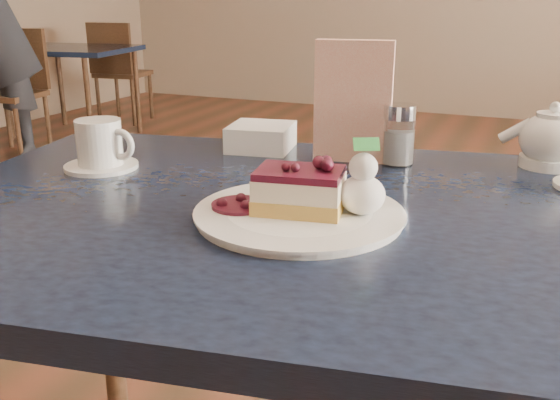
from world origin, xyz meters
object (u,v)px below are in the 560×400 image
at_px(dessert_plate, 299,215).
at_px(coffee_set, 101,147).
at_px(main_table, 305,256).
at_px(tea_set, 558,147).
at_px(bg_table_far_left, 77,128).
at_px(cheesecake_slice, 299,191).

distance_m(dessert_plate, coffee_set, 0.45).
relative_size(main_table, coffee_set, 9.48).
distance_m(main_table, dessert_plate, 0.10).
xyz_separation_m(tea_set, bg_table_far_left, (-3.39, 2.61, -0.75)).
distance_m(cheesecake_slice, bg_table_far_left, 4.36).
distance_m(main_table, cheesecake_slice, 0.13).
xyz_separation_m(main_table, coffee_set, (-0.42, 0.06, 0.12)).
relative_size(main_table, tea_set, 5.61).
distance_m(cheesecake_slice, coffee_set, 0.44).
xyz_separation_m(cheesecake_slice, coffee_set, (-0.43, 0.11, -0.00)).
bearing_deg(coffee_set, tea_set, 21.83).
height_order(main_table, bg_table_far_left, main_table).
bearing_deg(bg_table_far_left, main_table, -52.56).
relative_size(tea_set, bg_table_far_left, 0.15).
bearing_deg(main_table, tea_set, 37.13).
bearing_deg(tea_set, main_table, -133.36).
distance_m(coffee_set, tea_set, 0.83).
height_order(main_table, cheesecake_slice, cheesecake_slice).
xyz_separation_m(dessert_plate, cheesecake_slice, (0.00, 0.00, 0.04)).
distance_m(dessert_plate, tea_set, 0.54).
xyz_separation_m(coffee_set, bg_table_far_left, (-2.62, 2.92, -0.75)).
height_order(cheesecake_slice, bg_table_far_left, cheesecake_slice).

